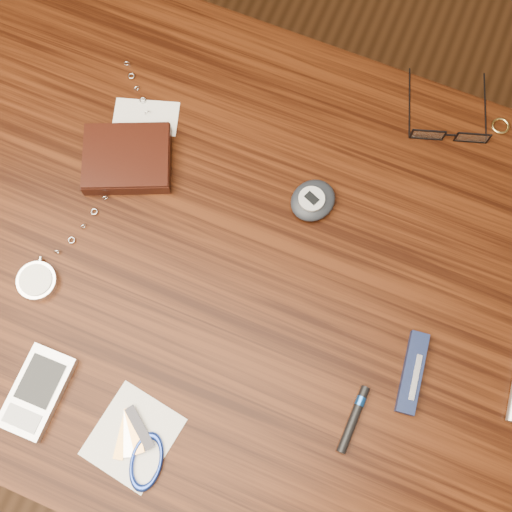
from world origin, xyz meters
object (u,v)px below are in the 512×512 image
object	(u,v)px
desk	(205,270)
pocket_knife	(412,373)
pocket_watch	(43,272)
wallet_and_card	(127,157)
notepad_keys	(140,449)
pedometer	(313,200)
eyeglasses	(450,132)
pda_phone	(37,392)

from	to	relation	value
desk	pocket_knife	world-z (taller)	pocket_knife
pocket_watch	pocket_knife	size ratio (longest dim) A/B	3.51
wallet_and_card	desk	bearing A→B (deg)	-29.44
wallet_and_card	notepad_keys	size ratio (longest dim) A/B	1.57
pedometer	pocket_knife	bearing A→B (deg)	-40.09
wallet_and_card	pocket_watch	xyz separation A→B (m)	(-0.03, -0.18, -0.01)
desk	notepad_keys	xyz separation A→B (m)	(0.04, -0.25, 0.11)
pocket_watch	pedometer	world-z (taller)	pedometer
notepad_keys	pocket_knife	xyz separation A→B (m)	(0.27, 0.21, 0.00)
desk	pedometer	size ratio (longest dim) A/B	12.81
desk	pocket_watch	world-z (taller)	pocket_watch
eyeglasses	pda_phone	bearing A→B (deg)	-124.21
desk	eyeglasses	world-z (taller)	eyeglasses
eyeglasses	notepad_keys	world-z (taller)	eyeglasses
wallet_and_card	notepad_keys	bearing A→B (deg)	-62.18
pda_phone	pedometer	xyz separation A→B (m)	(0.22, 0.35, 0.00)
wallet_and_card	pocket_watch	world-z (taller)	wallet_and_card
pedometer	pocket_knife	size ratio (longest dim) A/B	0.77
eyeglasses	pocket_watch	distance (m)	0.56
pocket_watch	pocket_knife	xyz separation A→B (m)	(0.47, 0.06, -0.00)
pocket_knife	pocket_watch	bearing A→B (deg)	-172.81
wallet_and_card	eyeglasses	xyz separation A→B (m)	(0.38, 0.20, -0.00)
notepad_keys	eyeglasses	bearing A→B (deg)	68.31
pocket_knife	notepad_keys	bearing A→B (deg)	-142.34
pocket_watch	pda_phone	distance (m)	0.15
eyeglasses	notepad_keys	bearing A→B (deg)	-111.69
desk	pocket_knife	distance (m)	0.33
wallet_and_card	eyeglasses	world-z (taller)	wallet_and_card
wallet_and_card	pda_phone	xyz separation A→B (m)	(0.03, -0.32, -0.00)
desk	notepad_keys	size ratio (longest dim) A/B	9.00
pocket_watch	notepad_keys	size ratio (longest dim) A/B	3.21
desk	eyeglasses	xyz separation A→B (m)	(0.25, 0.28, 0.11)
pda_phone	notepad_keys	size ratio (longest dim) A/B	0.94
desk	notepad_keys	bearing A→B (deg)	-81.56
desk	pocket_watch	bearing A→B (deg)	-147.76
eyeglasses	notepad_keys	distance (m)	0.57
pocket_watch	pedometer	size ratio (longest dim) A/B	4.56
pedometer	notepad_keys	bearing A→B (deg)	-101.65
desk	pocket_watch	distance (m)	0.23
wallet_and_card	pocket_watch	distance (m)	0.19
eyeglasses	pedometer	size ratio (longest dim) A/B	1.74
desk	eyeglasses	bearing A→B (deg)	48.18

